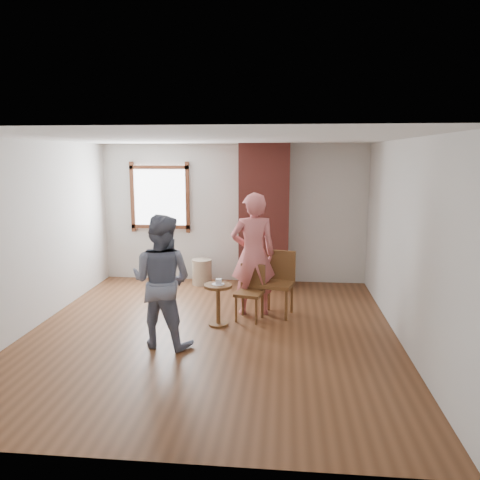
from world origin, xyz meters
name	(u,v)px	position (x,y,z in m)	size (l,w,h in m)	color
ground	(211,333)	(0.00, 0.00, 0.00)	(5.50, 5.50, 0.00)	brown
room_shell	(212,197)	(-0.06, 0.61, 1.81)	(5.04, 5.52, 2.62)	silver
brick_chimney	(264,216)	(0.60, 2.50, 1.30)	(0.90, 0.50, 2.60)	brown
stoneware_crock	(202,272)	(-0.55, 2.40, 0.24)	(0.37, 0.37, 0.47)	tan
dark_pot	(154,280)	(-1.46, 2.32, 0.07)	(0.14, 0.14, 0.14)	black
dining_chair_left	(279,279)	(0.90, 0.88, 0.54)	(0.54, 0.54, 0.96)	brown
dining_chair_right	(251,289)	(0.50, 0.62, 0.45)	(0.45, 0.45, 0.81)	brown
side_table	(218,298)	(0.06, 0.30, 0.40)	(0.40, 0.40, 0.60)	brown
cake_plate	(218,284)	(0.06, 0.30, 0.60)	(0.18, 0.18, 0.01)	white
cake_slice	(219,282)	(0.07, 0.30, 0.64)	(0.08, 0.07, 0.06)	white
man	(162,281)	(-0.54, -0.46, 0.84)	(0.82, 0.64, 1.68)	#131A35
person_pink	(253,254)	(0.51, 0.84, 0.93)	(0.68, 0.44, 1.85)	#D56A6B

